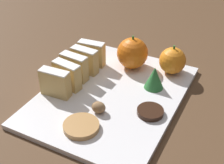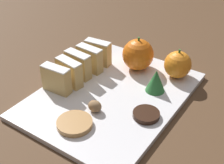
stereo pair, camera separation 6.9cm
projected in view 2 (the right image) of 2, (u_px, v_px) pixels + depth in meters
The scene contains 13 objects.
ground_plane at pixel (112, 97), 0.71m from camera, with size 6.00×6.00×0.00m, color #513823.
serving_platter at pixel (112, 95), 0.71m from camera, with size 0.29×0.39×0.01m.
stollen_slice_front at pixel (56, 79), 0.69m from camera, with size 0.07×0.03×0.06m.
stollen_slice_second at pixel (69, 72), 0.72m from camera, with size 0.07×0.03×0.06m.
stollen_slice_third at pixel (78, 65), 0.75m from camera, with size 0.07×0.03×0.06m.
stollen_slice_fourth at pixel (89, 59), 0.77m from camera, with size 0.07×0.03×0.06m.
stollen_slice_fifth at pixel (98, 52), 0.80m from camera, with size 0.07×0.03×0.06m.
orange_near at pixel (178, 65), 0.74m from camera, with size 0.07×0.07×0.07m.
orange_far at pixel (138, 55), 0.77m from camera, with size 0.08×0.08×0.09m.
walnut at pixel (95, 106), 0.65m from camera, with size 0.03×0.02×0.02m.
chocolate_cookie at pixel (146, 115), 0.63m from camera, with size 0.06×0.06×0.01m.
gingerbread_cookie at pixel (74, 123), 0.61m from camera, with size 0.07×0.07×0.01m.
evergreen_sprig at pixel (156, 81), 0.70m from camera, with size 0.04×0.04×0.05m.
Camera 2 is at (0.32, -0.47, 0.43)m, focal length 50.00 mm.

